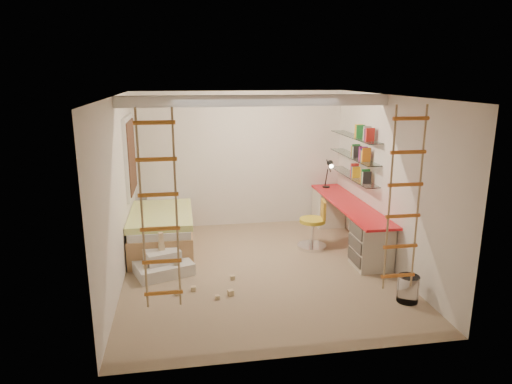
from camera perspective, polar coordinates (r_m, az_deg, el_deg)
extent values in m
plane|color=#978362|center=(7.06, 0.40, -9.69)|extent=(4.50, 4.50, 0.00)
cube|color=white|center=(6.75, 0.00, 11.34)|extent=(4.00, 0.18, 0.16)
cube|color=white|center=(8.01, -15.54, 4.31)|extent=(0.06, 1.15, 1.35)
cube|color=#4C2D1E|center=(8.00, -15.26, 4.33)|extent=(0.02, 1.00, 1.20)
cylinder|color=white|center=(6.40, 18.46, -11.40)|extent=(0.28, 0.28, 0.35)
cube|color=red|center=(8.01, 11.61, -1.48)|extent=(0.55, 2.80, 0.04)
cube|color=beige|center=(9.10, 9.05, -1.89)|extent=(0.52, 0.55, 0.71)
cube|color=beige|center=(7.24, 14.26, -6.46)|extent=(0.52, 0.55, 0.71)
cube|color=#4C4742|center=(7.06, 12.37, -4.71)|extent=(0.02, 0.50, 0.18)
cube|color=#4C4742|center=(7.13, 12.28, -6.38)|extent=(0.02, 0.50, 0.18)
cube|color=#4C4742|center=(7.21, 12.18, -8.02)|extent=(0.02, 0.50, 0.18)
cube|color=white|center=(8.23, 12.00, 1.95)|extent=(0.25, 1.80, 0.01)
cube|color=white|center=(8.16, 12.13, 4.35)|extent=(0.25, 1.80, 0.01)
cube|color=white|center=(8.11, 12.26, 6.78)|extent=(0.25, 1.80, 0.01)
cube|color=#AD7F51|center=(8.04, -11.61, -5.19)|extent=(1.00, 2.00, 0.45)
cube|color=white|center=(7.95, -11.72, -3.26)|extent=(0.95, 1.95, 0.12)
cube|color=#D6F633|center=(7.77, -11.80, -2.81)|extent=(1.02, 1.60, 0.10)
cube|color=white|center=(8.68, -11.58, -0.92)|extent=(0.55, 0.35, 0.12)
cylinder|color=black|center=(9.03, 8.75, 0.65)|extent=(0.14, 0.14, 0.02)
cylinder|color=black|center=(8.99, 8.80, 1.83)|extent=(0.02, 0.15, 0.36)
cylinder|color=black|center=(8.84, 9.06, 3.27)|extent=(0.02, 0.27, 0.20)
cone|color=black|center=(8.72, 9.32, 3.44)|extent=(0.12, 0.14, 0.15)
cylinder|color=#FFEABF|center=(8.69, 9.39, 3.20)|extent=(0.08, 0.04, 0.08)
cylinder|color=gold|center=(7.79, 7.07, -3.55)|extent=(0.50, 0.50, 0.06)
cube|color=#B88723|center=(7.76, 8.42, -2.14)|extent=(0.09, 0.34, 0.31)
cylinder|color=silver|center=(7.86, 7.02, -5.08)|extent=(0.06, 0.06, 0.44)
cylinder|color=silver|center=(7.95, 6.97, -6.75)|extent=(0.57, 0.57, 0.05)
cube|color=silver|center=(7.05, -11.53, -9.23)|extent=(0.96, 0.85, 0.18)
cube|color=silver|center=(7.02, -11.67, -7.77)|extent=(0.59, 0.54, 0.18)
cube|color=#CCB284|center=(6.97, -11.73, -6.79)|extent=(0.10, 0.10, 0.08)
cube|color=#CCB284|center=(6.95, -11.76, -6.21)|extent=(0.09, 0.09, 0.07)
cube|color=#CCB284|center=(6.91, -11.80, -5.47)|extent=(0.08, 0.08, 0.12)
cube|color=#CCB284|center=(6.87, -9.93, -8.74)|extent=(0.06, 0.06, 0.06)
cube|color=#CCB284|center=(7.11, -9.60, -7.90)|extent=(0.06, 0.06, 0.06)
cube|color=#CCB284|center=(6.86, -13.65, -8.96)|extent=(0.06, 0.06, 0.06)
cube|color=#CCB284|center=(6.30, -3.19, -12.45)|extent=(0.07, 0.07, 0.07)
cube|color=#CCB284|center=(6.47, -7.82, -11.85)|extent=(0.07, 0.07, 0.07)
cube|color=#CCB284|center=(6.38, -9.83, -12.30)|extent=(0.07, 0.07, 0.07)
cube|color=#CCB284|center=(6.21, -4.87, -12.92)|extent=(0.07, 0.07, 0.07)
cube|color=#CCB284|center=(6.74, -2.93, -10.59)|extent=(0.07, 0.07, 0.07)
cube|color=#262626|center=(8.21, 12.04, 2.74)|extent=(0.14, 0.52, 0.22)
cube|color=white|center=(8.14, 12.17, 5.15)|extent=(0.14, 0.64, 0.22)
cube|color=#1E722D|center=(8.10, 12.30, 7.59)|extent=(0.14, 0.52, 0.22)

